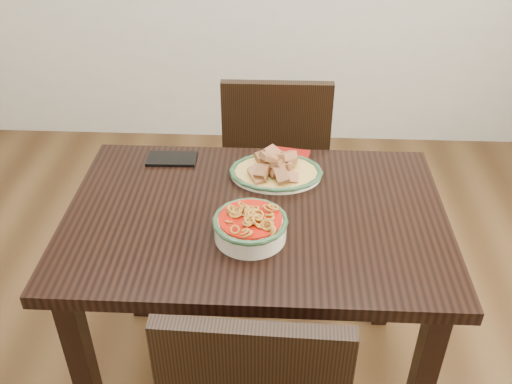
{
  "coord_description": "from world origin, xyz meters",
  "views": [
    {
      "loc": [
        0.14,
        -1.38,
        1.75
      ],
      "look_at": [
        0.08,
        -0.03,
        0.81
      ],
      "focal_mm": 40.0,
      "sensor_mm": 36.0,
      "label": 1
    }
  ],
  "objects_px": {
    "dining_table": "(256,241)",
    "noodle_bowl": "(250,225)",
    "fish_plate": "(276,164)",
    "smartphone": "(172,159)",
    "chair_far": "(276,158)"
  },
  "relations": [
    {
      "from": "dining_table",
      "to": "noodle_bowl",
      "type": "bearing_deg",
      "value": -94.73
    },
    {
      "from": "dining_table",
      "to": "fish_plate",
      "type": "distance_m",
      "value": 0.26
    },
    {
      "from": "noodle_bowl",
      "to": "smartphone",
      "type": "bearing_deg",
      "value": 126.12
    },
    {
      "from": "fish_plate",
      "to": "smartphone",
      "type": "height_order",
      "value": "fish_plate"
    },
    {
      "from": "noodle_bowl",
      "to": "smartphone",
      "type": "xyz_separation_m",
      "value": [
        -0.29,
        0.39,
        -0.04
      ]
    },
    {
      "from": "chair_far",
      "to": "smartphone",
      "type": "xyz_separation_m",
      "value": [
        -0.34,
        -0.44,
        0.26
      ]
    },
    {
      "from": "chair_far",
      "to": "noodle_bowl",
      "type": "bearing_deg",
      "value": 85.57
    },
    {
      "from": "chair_far",
      "to": "fish_plate",
      "type": "distance_m",
      "value": 0.6
    },
    {
      "from": "chair_far",
      "to": "smartphone",
      "type": "distance_m",
      "value": 0.62
    },
    {
      "from": "chair_far",
      "to": "fish_plate",
      "type": "relative_size",
      "value": 3.08
    },
    {
      "from": "noodle_bowl",
      "to": "fish_plate",
      "type": "bearing_deg",
      "value": 78.37
    },
    {
      "from": "noodle_bowl",
      "to": "chair_far",
      "type": "bearing_deg",
      "value": 85.99
    },
    {
      "from": "chair_far",
      "to": "noodle_bowl",
      "type": "distance_m",
      "value": 0.89
    },
    {
      "from": "fish_plate",
      "to": "noodle_bowl",
      "type": "relative_size",
      "value": 1.39
    },
    {
      "from": "chair_far",
      "to": "noodle_bowl",
      "type": "relative_size",
      "value": 4.28
    }
  ]
}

